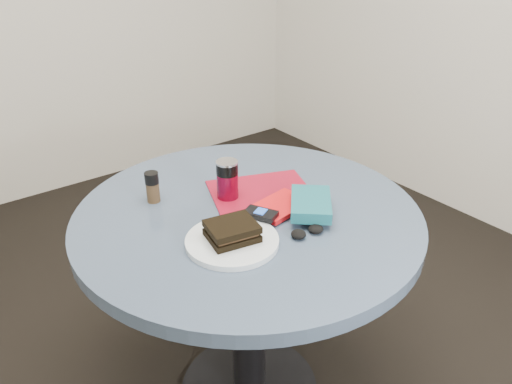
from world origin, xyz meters
TOP-DOWN VIEW (x-y plane):
  - table at (0.00, 0.00)m, footprint 1.00×1.00m
  - plate at (-0.13, -0.11)m, footprint 0.29×0.29m
  - sandwich at (-0.13, -0.11)m, footprint 0.14×0.13m
  - soda_can at (-0.00, 0.09)m, footprint 0.08×0.08m
  - pepper_grinder at (-0.19, 0.21)m, footprint 0.04×0.04m
  - magazine at (0.10, 0.06)m, footprint 0.36×0.32m
  - red_book at (0.08, -0.05)m, footprint 0.18×0.14m
  - novel at (0.13, -0.13)m, footprint 0.20×0.20m
  - mp3_player at (-0.01, -0.07)m, footprint 0.09×0.10m
  - headphones at (0.05, -0.20)m, footprint 0.10×0.05m

SIDE VIEW (x-z plane):
  - table at x=0.00m, z-range 0.21..0.96m
  - magazine at x=0.10m, z-range 0.75..0.76m
  - plate at x=-0.13m, z-range 0.75..0.77m
  - headphones at x=0.05m, z-range 0.75..0.77m
  - red_book at x=0.08m, z-range 0.76..0.77m
  - mp3_player at x=-0.01m, z-range 0.77..0.78m
  - novel at x=0.13m, z-range 0.77..0.80m
  - sandwich at x=-0.13m, z-range 0.77..0.81m
  - pepper_grinder at x=-0.19m, z-range 0.75..0.84m
  - soda_can at x=0.00m, z-range 0.75..0.87m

